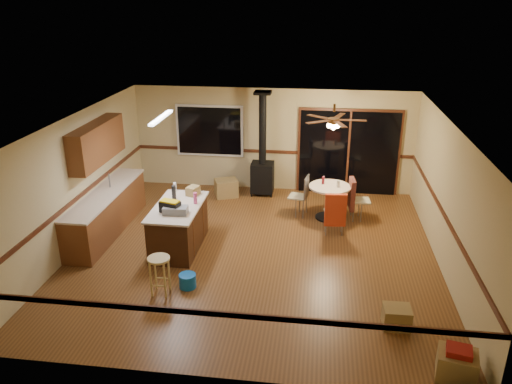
% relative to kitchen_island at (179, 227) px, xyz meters
% --- Properties ---
extents(floor, '(7.00, 7.00, 0.00)m').
position_rel_kitchen_island_xyz_m(floor, '(1.50, 0.00, -0.45)').
color(floor, brown).
rests_on(floor, ground).
extents(ceiling, '(7.00, 7.00, 0.00)m').
position_rel_kitchen_island_xyz_m(ceiling, '(1.50, 0.00, 2.15)').
color(ceiling, silver).
rests_on(ceiling, ground).
extents(wall_back, '(7.00, 0.00, 7.00)m').
position_rel_kitchen_island_xyz_m(wall_back, '(1.50, 3.50, 0.85)').
color(wall_back, tan).
rests_on(wall_back, ground).
extents(wall_front, '(7.00, 0.00, 7.00)m').
position_rel_kitchen_island_xyz_m(wall_front, '(1.50, -3.50, 0.85)').
color(wall_front, tan).
rests_on(wall_front, ground).
extents(wall_left, '(0.00, 7.00, 7.00)m').
position_rel_kitchen_island_xyz_m(wall_left, '(-2.00, 0.00, 0.85)').
color(wall_left, tan).
rests_on(wall_left, ground).
extents(wall_right, '(0.00, 7.00, 7.00)m').
position_rel_kitchen_island_xyz_m(wall_right, '(5.00, 0.00, 0.85)').
color(wall_right, tan).
rests_on(wall_right, ground).
extents(chair_rail, '(7.00, 7.00, 0.08)m').
position_rel_kitchen_island_xyz_m(chair_rail, '(1.50, 0.00, 0.55)').
color(chair_rail, '#472111').
rests_on(chair_rail, ground).
extents(window, '(1.72, 0.10, 1.32)m').
position_rel_kitchen_island_xyz_m(window, '(-0.10, 3.45, 1.05)').
color(window, black).
rests_on(window, ground).
extents(sliding_door, '(2.52, 0.10, 2.10)m').
position_rel_kitchen_island_xyz_m(sliding_door, '(3.40, 3.45, 0.60)').
color(sliding_door, black).
rests_on(sliding_door, ground).
extents(lower_cabinets, '(0.60, 3.00, 0.86)m').
position_rel_kitchen_island_xyz_m(lower_cabinets, '(-1.70, 0.50, -0.02)').
color(lower_cabinets, brown).
rests_on(lower_cabinets, ground).
extents(countertop, '(0.64, 3.04, 0.04)m').
position_rel_kitchen_island_xyz_m(countertop, '(-1.70, 0.50, 0.43)').
color(countertop, beige).
rests_on(countertop, lower_cabinets).
extents(upper_cabinets, '(0.35, 2.00, 0.80)m').
position_rel_kitchen_island_xyz_m(upper_cabinets, '(-1.83, 0.70, 1.45)').
color(upper_cabinets, brown).
rests_on(upper_cabinets, ground).
extents(kitchen_island, '(0.88, 1.68, 0.90)m').
position_rel_kitchen_island_xyz_m(kitchen_island, '(0.00, 0.00, 0.00)').
color(kitchen_island, '#351B0D').
rests_on(kitchen_island, ground).
extents(wood_stove, '(0.55, 0.50, 2.52)m').
position_rel_kitchen_island_xyz_m(wood_stove, '(1.30, 3.05, 0.28)').
color(wood_stove, black).
rests_on(wood_stove, ground).
extents(ceiling_fan, '(0.24, 0.24, 0.55)m').
position_rel_kitchen_island_xyz_m(ceiling_fan, '(2.95, 1.80, 1.76)').
color(ceiling_fan, brown).
rests_on(ceiling_fan, ceiling).
extents(fluorescent_strip, '(0.10, 1.20, 0.04)m').
position_rel_kitchen_island_xyz_m(fluorescent_strip, '(-0.30, 0.30, 2.11)').
color(fluorescent_strip, white).
rests_on(fluorescent_strip, ceiling).
extents(toolbox_grey, '(0.46, 0.28, 0.14)m').
position_rel_kitchen_island_xyz_m(toolbox_grey, '(0.07, -0.36, 0.52)').
color(toolbox_grey, slate).
rests_on(toolbox_grey, kitchen_island).
extents(toolbox_black, '(0.42, 0.30, 0.21)m').
position_rel_kitchen_island_xyz_m(toolbox_black, '(-0.05, -0.31, 0.55)').
color(toolbox_black, black).
rests_on(toolbox_black, kitchen_island).
extents(toolbox_yellow_lid, '(0.39, 0.27, 0.03)m').
position_rel_kitchen_island_xyz_m(toolbox_yellow_lid, '(-0.05, -0.31, 0.67)').
color(toolbox_yellow_lid, gold).
rests_on(toolbox_yellow_lid, toolbox_black).
extents(box_on_island, '(0.27, 0.32, 0.18)m').
position_rel_kitchen_island_xyz_m(box_on_island, '(0.16, 0.60, 0.54)').
color(box_on_island, olive).
rests_on(box_on_island, kitchen_island).
extents(bottle_dark, '(0.11, 0.11, 0.29)m').
position_rel_kitchen_island_xyz_m(bottle_dark, '(-0.15, 0.30, 0.59)').
color(bottle_dark, black).
rests_on(bottle_dark, kitchen_island).
extents(bottle_pink, '(0.08, 0.08, 0.23)m').
position_rel_kitchen_island_xyz_m(bottle_pink, '(0.32, 0.16, 0.56)').
color(bottle_pink, '#D84C8C').
rests_on(bottle_pink, kitchen_island).
extents(bottle_white, '(0.08, 0.08, 0.20)m').
position_rel_kitchen_island_xyz_m(bottle_white, '(-0.25, 0.72, 0.55)').
color(bottle_white, white).
rests_on(bottle_white, kitchen_island).
extents(bar_stool, '(0.49, 0.49, 0.68)m').
position_rel_kitchen_island_xyz_m(bar_stool, '(0.13, -1.65, -0.11)').
color(bar_stool, tan).
rests_on(bar_stool, floor).
extents(blue_bucket, '(0.32, 0.32, 0.25)m').
position_rel_kitchen_island_xyz_m(blue_bucket, '(0.53, -1.41, -0.33)').
color(blue_bucket, blue).
rests_on(blue_bucket, floor).
extents(dining_table, '(0.92, 0.92, 0.78)m').
position_rel_kitchen_island_xyz_m(dining_table, '(2.95, 1.80, 0.08)').
color(dining_table, black).
rests_on(dining_table, ground).
extents(glass_red, '(0.08, 0.08, 0.17)m').
position_rel_kitchen_island_xyz_m(glass_red, '(2.80, 1.90, 0.41)').
color(glass_red, '#590C14').
rests_on(glass_red, dining_table).
extents(glass_cream, '(0.09, 0.09, 0.15)m').
position_rel_kitchen_island_xyz_m(glass_cream, '(3.13, 1.75, 0.40)').
color(glass_cream, beige).
rests_on(glass_cream, dining_table).
extents(chair_left, '(0.47, 0.47, 0.51)m').
position_rel_kitchen_island_xyz_m(chair_left, '(2.35, 1.88, 0.14)').
color(chair_left, tan).
rests_on(chair_left, ground).
extents(chair_near, '(0.46, 0.50, 0.70)m').
position_rel_kitchen_island_xyz_m(chair_near, '(3.07, 0.92, 0.14)').
color(chair_near, tan).
rests_on(chair_near, ground).
extents(chair_right, '(0.50, 0.46, 0.70)m').
position_rel_kitchen_island_xyz_m(chair_right, '(3.47, 1.83, 0.14)').
color(chair_right, tan).
rests_on(chair_right, ground).
extents(box_under_window, '(0.66, 0.60, 0.43)m').
position_rel_kitchen_island_xyz_m(box_under_window, '(0.42, 2.80, -0.24)').
color(box_under_window, olive).
rests_on(box_under_window, floor).
extents(box_corner_a, '(0.58, 0.52, 0.38)m').
position_rel_kitchen_island_xyz_m(box_corner_a, '(4.60, -3.07, -0.26)').
color(box_corner_a, olive).
rests_on(box_corner_a, floor).
extents(box_corner_b, '(0.42, 0.36, 0.33)m').
position_rel_kitchen_island_xyz_m(box_corner_b, '(3.96, -2.06, -0.29)').
color(box_corner_b, olive).
rests_on(box_corner_b, floor).
extents(box_small_red, '(0.37, 0.33, 0.09)m').
position_rel_kitchen_island_xyz_m(box_small_red, '(4.60, -3.07, -0.03)').
color(box_small_red, maroon).
rests_on(box_small_red, box_corner_a).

